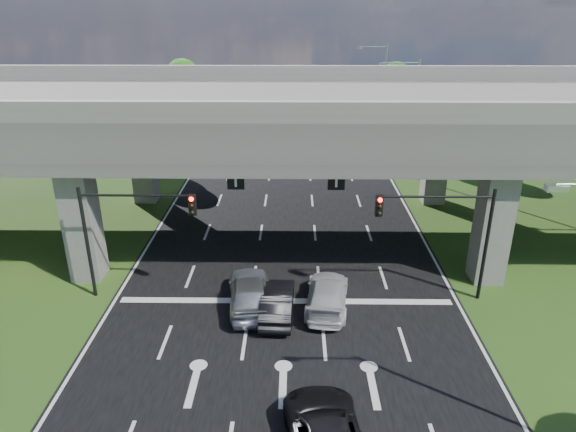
{
  "coord_description": "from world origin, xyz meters",
  "views": [
    {
      "loc": [
        0.42,
        -19.13,
        14.23
      ],
      "look_at": [
        0.08,
        6.72,
        3.42
      ],
      "focal_mm": 32.0,
      "sensor_mm": 36.0,
      "label": 1
    }
  ],
  "objects_px": {
    "signal_right": "(445,224)",
    "car_silver": "(249,291)",
    "car_dark": "(277,302)",
    "car_white": "(327,294)",
    "signal_left": "(127,223)",
    "streetlight_far": "(410,110)",
    "streetlight_beyond": "(381,83)"
  },
  "relations": [
    {
      "from": "streetlight_far",
      "to": "streetlight_beyond",
      "type": "height_order",
      "value": "same"
    },
    {
      "from": "signal_right",
      "to": "car_dark",
      "type": "relative_size",
      "value": 1.39
    },
    {
      "from": "car_dark",
      "to": "car_white",
      "type": "height_order",
      "value": "car_white"
    },
    {
      "from": "signal_left",
      "to": "car_silver",
      "type": "xyz_separation_m",
      "value": [
        6.02,
        -0.94,
        -3.3
      ]
    },
    {
      "from": "streetlight_beyond",
      "to": "signal_left",
      "type": "bearing_deg",
      "value": -116.43
    },
    {
      "from": "signal_right",
      "to": "streetlight_far",
      "type": "distance_m",
      "value": 20.25
    },
    {
      "from": "signal_left",
      "to": "streetlight_far",
      "type": "relative_size",
      "value": 0.6
    },
    {
      "from": "signal_left",
      "to": "car_silver",
      "type": "relative_size",
      "value": 1.19
    },
    {
      "from": "car_silver",
      "to": "car_dark",
      "type": "bearing_deg",
      "value": 145.93
    },
    {
      "from": "streetlight_far",
      "to": "car_silver",
      "type": "distance_m",
      "value": 24.64
    },
    {
      "from": "car_dark",
      "to": "car_white",
      "type": "distance_m",
      "value": 2.57
    },
    {
      "from": "signal_right",
      "to": "car_dark",
      "type": "height_order",
      "value": "signal_right"
    },
    {
      "from": "streetlight_far",
      "to": "car_silver",
      "type": "bearing_deg",
      "value": -119.53
    },
    {
      "from": "car_white",
      "to": "signal_right",
      "type": "bearing_deg",
      "value": -164.37
    },
    {
      "from": "car_white",
      "to": "streetlight_beyond",
      "type": "bearing_deg",
      "value": -95.91
    },
    {
      "from": "signal_right",
      "to": "car_white",
      "type": "relative_size",
      "value": 1.21
    },
    {
      "from": "car_dark",
      "to": "car_white",
      "type": "relative_size",
      "value": 0.87
    },
    {
      "from": "streetlight_far",
      "to": "car_white",
      "type": "bearing_deg",
      "value": -110.89
    },
    {
      "from": "signal_right",
      "to": "car_silver",
      "type": "height_order",
      "value": "signal_right"
    },
    {
      "from": "car_silver",
      "to": "car_white",
      "type": "xyz_separation_m",
      "value": [
        3.88,
        0.0,
        -0.14
      ]
    },
    {
      "from": "streetlight_far",
      "to": "streetlight_beyond",
      "type": "xyz_separation_m",
      "value": [
        0.0,
        16.0,
        0.0
      ]
    },
    {
      "from": "signal_right",
      "to": "streetlight_beyond",
      "type": "relative_size",
      "value": 0.6
    },
    {
      "from": "car_silver",
      "to": "car_white",
      "type": "bearing_deg",
      "value": 173.37
    },
    {
      "from": "signal_left",
      "to": "signal_right",
      "type": "bearing_deg",
      "value": 0.0
    },
    {
      "from": "streetlight_beyond",
      "to": "car_silver",
      "type": "bearing_deg",
      "value": -107.83
    },
    {
      "from": "signal_left",
      "to": "car_dark",
      "type": "bearing_deg",
      "value": -12.72
    },
    {
      "from": "streetlight_far",
      "to": "car_white",
      "type": "xyz_separation_m",
      "value": [
        -8.02,
        -21.0,
        -5.1
      ]
    },
    {
      "from": "signal_right",
      "to": "signal_left",
      "type": "xyz_separation_m",
      "value": [
        -15.65,
        0.0,
        0.0
      ]
    },
    {
      "from": "car_dark",
      "to": "car_white",
      "type": "xyz_separation_m",
      "value": [
        2.46,
        0.74,
        0.01
      ]
    },
    {
      "from": "signal_right",
      "to": "signal_left",
      "type": "relative_size",
      "value": 1.0
    },
    {
      "from": "car_silver",
      "to": "car_dark",
      "type": "distance_m",
      "value": 1.61
    },
    {
      "from": "streetlight_beyond",
      "to": "car_silver",
      "type": "height_order",
      "value": "streetlight_beyond"
    }
  ]
}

